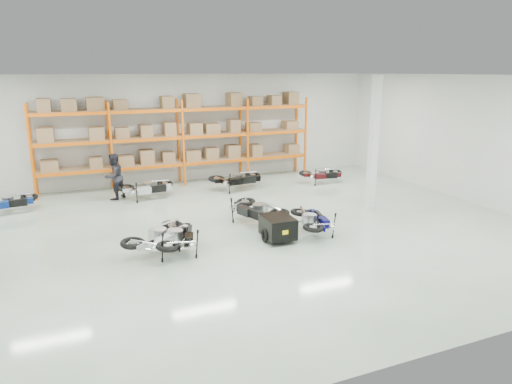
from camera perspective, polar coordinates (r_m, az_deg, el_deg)
name	(u,v)px	position (r m, az deg, el deg)	size (l,w,h in m)	color
room	(233,157)	(13.04, -2.87, 4.39)	(18.00, 18.00, 18.00)	#B6CBB7
pallet_rack	(180,130)	(19.17, -9.43, 7.62)	(11.28, 0.98, 3.62)	orange
structural_column	(374,144)	(15.94, 14.48, 5.87)	(0.25, 0.25, 4.50)	white
moto_blue_centre	(313,216)	(13.39, 7.18, -3.04)	(0.76, 1.72, 1.05)	#080645
moto_silver_left	(160,232)	(12.20, -11.93, -4.89)	(0.82, 1.84, 1.12)	silver
moto_black_far_left	(178,232)	(12.13, -9.66, -5.00)	(0.78, 1.76, 1.08)	black
moto_touring_right	(256,206)	(14.11, 0.00, -1.74)	(0.85, 1.90, 1.16)	black
trailer	(278,227)	(12.77, 2.74, -4.39)	(0.88, 1.67, 0.70)	black
moto_back_a	(6,199)	(17.30, -28.76, -0.73)	(0.74, 1.67, 1.02)	navy
moto_back_b	(147,184)	(17.39, -13.47, 0.92)	(0.79, 1.78, 1.09)	silver
moto_back_c	(237,176)	(18.18, -2.38, 2.05)	(0.84, 1.90, 1.16)	black
moto_back_d	(322,172)	(19.49, 8.26, 2.52)	(0.72, 1.62, 0.99)	#3F0C10
person_back	(114,177)	(17.58, -17.33, 1.84)	(0.83, 0.65, 1.71)	#212029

